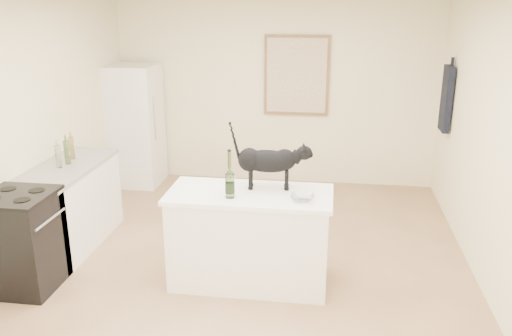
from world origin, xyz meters
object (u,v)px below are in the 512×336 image
at_px(stove, 22,242).
at_px(glass_bowl, 302,198).
at_px(wine_bottle, 230,177).
at_px(black_cat, 268,164).
at_px(fridge, 135,126).

xyz_separation_m(stove, glass_bowl, (2.53, 0.27, 0.48)).
height_order(wine_bottle, glass_bowl, wine_bottle).
relative_size(stove, glass_bowl, 4.31).
bearing_deg(black_cat, glass_bowl, -44.49).
relative_size(wine_bottle, glass_bowl, 1.85).
bearing_deg(glass_bowl, wine_bottle, -178.50).
xyz_separation_m(stove, black_cat, (2.19, 0.55, 0.68)).
distance_m(black_cat, glass_bowl, 0.49).
distance_m(fridge, glass_bowl, 3.69).
xyz_separation_m(black_cat, wine_bottle, (-0.30, -0.29, -0.04)).
relative_size(black_cat, wine_bottle, 1.72).
bearing_deg(wine_bottle, stove, -172.42).
height_order(fridge, glass_bowl, fridge).
bearing_deg(stove, wine_bottle, 7.58).
relative_size(stove, black_cat, 1.36).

